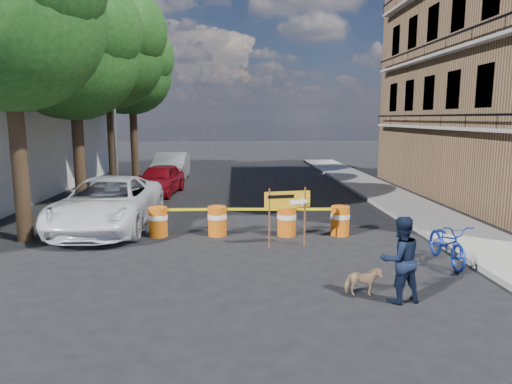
{
  "coord_description": "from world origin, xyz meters",
  "views": [
    {
      "loc": [
        -0.69,
        -11.21,
        3.55
      ],
      "look_at": [
        -0.04,
        2.58,
        1.3
      ],
      "focal_mm": 32.0,
      "sensor_mm": 36.0,
      "label": 1
    }
  ],
  "objects": [
    {
      "name": "tree_mid_b",
      "position": [
        -6.73,
        12.0,
        6.71
      ],
      "size": [
        5.67,
        5.4,
        9.62
      ],
      "color": "#332316",
      "rests_on": "ground"
    },
    {
      "name": "bicycle",
      "position": [
        4.5,
        -0.64,
        1.0
      ],
      "size": [
        0.74,
        1.08,
        2.01
      ],
      "primitive_type": "imported",
      "rotation": [
        0.0,
        0.0,
        -0.04
      ],
      "color": "#122C97",
      "rests_on": "ground"
    },
    {
      "name": "sedan_red",
      "position": [
        -4.2,
        10.11,
        0.71
      ],
      "size": [
        2.18,
        4.35,
        1.42
      ],
      "primitive_type": "imported",
      "rotation": [
        0.0,
        0.0,
        -0.12
      ],
      "color": "maroon",
      "rests_on": "ground"
    },
    {
      "name": "detour_sign",
      "position": [
        0.89,
        1.01,
        1.21
      ],
      "size": [
        1.28,
        0.34,
        1.67
      ],
      "rotation": [
        0.0,
        0.0,
        0.18
      ],
      "color": "#592D19",
      "rests_on": "ground"
    },
    {
      "name": "tree_far",
      "position": [
        -6.74,
        17.0,
        6.22
      ],
      "size": [
        5.04,
        4.8,
        8.84
      ],
      "color": "#332316",
      "rests_on": "ground"
    },
    {
      "name": "streetlamp",
      "position": [
        -5.93,
        9.5,
        4.38
      ],
      "size": [
        1.25,
        0.18,
        8.0
      ],
      "color": "gray",
      "rests_on": "ground"
    },
    {
      "name": "ground",
      "position": [
        0.0,
        0.0,
        0.0
      ],
      "size": [
        120.0,
        120.0,
        0.0
      ],
      "primitive_type": "plane",
      "color": "black",
      "rests_on": "ground"
    },
    {
      "name": "barrel_mid_right",
      "position": [
        0.87,
        2.24,
        0.47
      ],
      "size": [
        0.58,
        0.58,
        0.9
      ],
      "color": "#E4530D",
      "rests_on": "ground"
    },
    {
      "name": "dog",
      "position": [
        1.88,
        -2.57,
        0.3
      ],
      "size": [
        0.73,
        0.37,
        0.6
      ],
      "primitive_type": "imported",
      "rotation": [
        0.0,
        0.0,
        1.51
      ],
      "color": "tan",
      "rests_on": "ground"
    },
    {
      "name": "sedan_silver",
      "position": [
        -4.26,
        14.42,
        0.82
      ],
      "size": [
        1.75,
        4.97,
        1.64
      ],
      "primitive_type": "imported",
      "rotation": [
        0.0,
        0.0,
        0.0
      ],
      "color": "#B4B7BB",
      "rests_on": "ground"
    },
    {
      "name": "tree_near",
      "position": [
        -6.73,
        2.0,
        6.36
      ],
      "size": [
        5.46,
        5.2,
        9.15
      ],
      "color": "#332316",
      "rests_on": "ground"
    },
    {
      "name": "suv_white",
      "position": [
        -4.8,
        3.5,
        0.82
      ],
      "size": [
        2.82,
        5.93,
        1.63
      ],
      "primitive_type": "imported",
      "rotation": [
        0.0,
        0.0,
        -0.02
      ],
      "color": "white",
      "rests_on": "ground"
    },
    {
      "name": "pedestrian",
      "position": [
        2.48,
        -2.9,
        0.85
      ],
      "size": [
        0.94,
        0.8,
        1.7
      ],
      "primitive_type": "imported",
      "rotation": [
        0.0,
        0.0,
        3.34
      ],
      "color": "black",
      "rests_on": "ground"
    },
    {
      "name": "sidewalk_east",
      "position": [
        6.2,
        6.0,
        0.07
      ],
      "size": [
        2.4,
        40.0,
        0.15
      ],
      "primitive_type": "cube",
      "color": "gray",
      "rests_on": "ground"
    },
    {
      "name": "barrel_far_right",
      "position": [
        2.51,
        2.2,
        0.47
      ],
      "size": [
        0.58,
        0.58,
        0.9
      ],
      "color": "#E4530D",
      "rests_on": "ground"
    },
    {
      "name": "barrel_far_left",
      "position": [
        -3.01,
        2.33,
        0.47
      ],
      "size": [
        0.58,
        0.58,
        0.9
      ],
      "color": "#E4530D",
      "rests_on": "ground"
    },
    {
      "name": "barrel_mid_left",
      "position": [
        -1.23,
        2.35,
        0.47
      ],
      "size": [
        0.58,
        0.58,
        0.9
      ],
      "color": "#E4530D",
      "rests_on": "ground"
    },
    {
      "name": "tree_mid_a",
      "position": [
        -6.74,
        7.0,
        6.01
      ],
      "size": [
        5.25,
        5.0,
        8.68
      ],
      "color": "#332316",
      "rests_on": "ground"
    }
  ]
}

